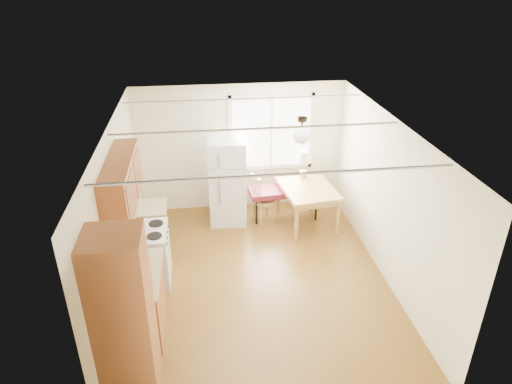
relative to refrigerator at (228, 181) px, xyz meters
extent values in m
cube|color=#543511|center=(0.30, -1.92, -0.82)|extent=(4.60, 5.60, 0.12)
cube|color=white|center=(0.30, -1.92, 1.68)|extent=(4.60, 5.60, 0.12)
cube|color=#F3ECC2|center=(0.30, 0.58, 0.43)|extent=(4.60, 0.10, 2.50)
cube|color=#F3ECC2|center=(0.30, -4.42, 0.43)|extent=(4.60, 0.10, 2.50)
cube|color=#F3ECC2|center=(-1.70, -1.92, 0.43)|extent=(0.10, 5.60, 2.50)
cube|color=#F3ECC2|center=(2.30, -1.92, 0.43)|extent=(0.10, 5.60, 2.50)
cube|color=brown|center=(-1.40, -3.77, 0.23)|extent=(0.60, 0.60, 2.10)
cube|color=brown|center=(-1.40, -2.77, -0.39)|extent=(0.60, 1.10, 0.86)
cube|color=tan|center=(-1.39, -2.77, 0.06)|extent=(0.62, 1.14, 0.04)
cube|color=silver|center=(-1.37, -1.72, -0.37)|extent=(0.65, 0.76, 0.90)
cube|color=brown|center=(-1.40, -0.97, -0.39)|extent=(0.60, 0.60, 0.86)
cube|color=brown|center=(-1.53, -2.07, 1.03)|extent=(0.33, 1.60, 0.70)
cube|color=white|center=(0.90, 0.56, 0.73)|extent=(1.50, 0.02, 1.35)
cylinder|color=black|center=(1.00, -1.52, 1.64)|extent=(0.14, 0.14, 0.06)
cylinder|color=black|center=(1.00, -1.52, 1.54)|extent=(0.03, 0.03, 0.16)
sphere|color=white|center=(1.00, -1.52, 1.40)|extent=(0.26, 0.26, 0.26)
cube|color=silver|center=(0.00, 0.00, 0.00)|extent=(0.73, 0.73, 1.65)
cube|color=gray|center=(0.00, -0.34, 0.39)|extent=(0.68, 0.02, 0.02)
cube|color=gray|center=(-0.17, -0.35, 0.16)|extent=(0.03, 0.03, 0.99)
cube|color=maroon|center=(1.09, -0.05, -0.24)|extent=(1.41, 0.61, 0.11)
cylinder|color=black|center=(0.51, -0.24, -0.56)|extent=(0.04, 0.04, 0.53)
cylinder|color=black|center=(1.66, -0.24, -0.56)|extent=(0.04, 0.04, 0.53)
cylinder|color=black|center=(0.51, 0.15, -0.56)|extent=(0.04, 0.04, 0.53)
cylinder|color=black|center=(1.66, 0.15, -0.56)|extent=(0.04, 0.04, 0.53)
cube|color=#A98241|center=(1.45, -0.32, -0.09)|extent=(1.07, 1.33, 0.06)
cube|color=#A98241|center=(1.45, -0.32, -0.17)|extent=(0.95, 1.22, 0.10)
cylinder|color=#A98241|center=(1.13, -0.91, -0.47)|extent=(0.07, 0.07, 0.71)
cylinder|color=#A98241|center=(1.91, -0.81, -0.47)|extent=(0.07, 0.07, 0.71)
cylinder|color=#A98241|center=(1.00, 0.17, -0.47)|extent=(0.07, 0.07, 0.71)
cylinder|color=#A98241|center=(1.77, 0.27, -0.47)|extent=(0.07, 0.07, 0.71)
cylinder|color=#A98241|center=(0.67, -0.12, -0.39)|extent=(0.42, 0.42, 0.05)
cylinder|color=#A98241|center=(0.58, -0.31, -0.61)|extent=(0.04, 0.04, 0.43)
cylinder|color=#A98241|center=(0.85, -0.21, -0.61)|extent=(0.04, 0.04, 0.43)
cylinder|color=#A98241|center=(0.49, -0.04, -0.61)|extent=(0.04, 0.04, 0.43)
cylinder|color=#A98241|center=(0.76, 0.06, -0.61)|extent=(0.04, 0.04, 0.43)
cylinder|color=gold|center=(1.46, 0.12, 0.00)|extent=(0.14, 0.14, 0.12)
cylinder|color=gold|center=(1.46, 0.12, 0.17)|extent=(0.02, 0.02, 0.20)
cone|color=silver|center=(1.46, 0.12, 0.37)|extent=(0.30, 0.30, 0.20)
cube|color=black|center=(-1.42, -2.64, 0.12)|extent=(0.20, 0.24, 0.09)
cube|color=black|center=(-1.42, -2.73, 0.31)|extent=(0.19, 0.07, 0.30)
cylinder|color=black|center=(-1.42, -2.58, 0.23)|extent=(0.15, 0.15, 0.13)
cylinder|color=red|center=(-1.46, -2.32, 0.15)|extent=(0.11, 0.11, 0.15)
sphere|color=red|center=(-1.46, -2.32, 0.25)|extent=(0.05, 0.05, 0.05)
camera|label=1|loc=(-0.48, -7.68, 3.64)|focal=32.00mm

